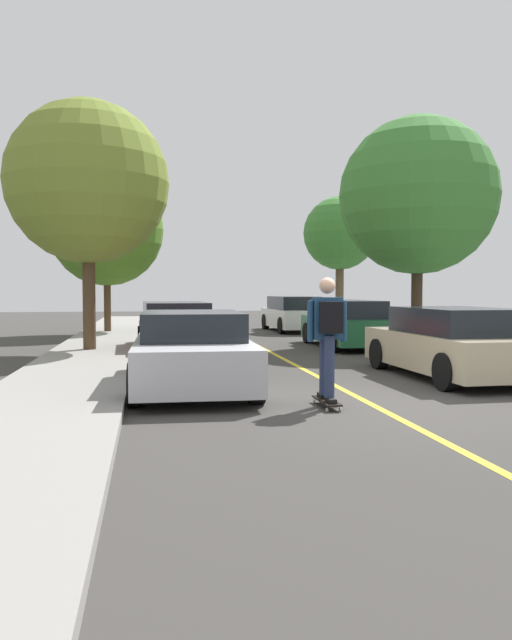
% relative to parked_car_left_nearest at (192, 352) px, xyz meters
% --- Properties ---
extents(ground, '(80.00, 80.00, 0.00)m').
position_rel_parked_car_left_nearest_xyz_m(ground, '(2.50, -1.77, -0.64)').
color(ground, '#3D3A38').
extents(sidewalk_left, '(2.15, 56.00, 0.14)m').
position_rel_parked_car_left_nearest_xyz_m(sidewalk_left, '(-2.13, -1.77, -0.57)').
color(sidewalk_left, gray).
rests_on(sidewalk_left, ground).
extents(center_line, '(0.12, 39.20, 0.01)m').
position_rel_parked_car_left_nearest_xyz_m(center_line, '(2.50, 2.23, -0.64)').
color(center_line, gold).
rests_on(center_line, ground).
extents(parked_car_left_nearest, '(2.05, 4.18, 1.31)m').
position_rel_parked_car_left_nearest_xyz_m(parked_car_left_nearest, '(0.00, 0.00, 0.00)').
color(parked_car_left_nearest, '#B7B7BC').
rests_on(parked_car_left_nearest, ground).
extents(parked_car_left_near, '(2.09, 4.21, 1.34)m').
position_rel_parked_car_left_nearest_xyz_m(parked_car_left_near, '(-0.00, 6.46, 0.03)').
color(parked_car_left_near, maroon).
rests_on(parked_car_left_near, ground).
extents(parked_car_right_nearest, '(2.03, 4.37, 1.34)m').
position_rel_parked_car_left_nearest_xyz_m(parked_car_right_nearest, '(4.99, 0.62, 0.02)').
color(parked_car_right_nearest, '#BCAD89').
rests_on(parked_car_right_nearest, ground).
extents(parked_car_right_near, '(1.85, 4.41, 1.37)m').
position_rel_parked_car_left_nearest_xyz_m(parked_car_right_near, '(4.99, 7.08, 0.04)').
color(parked_car_right_near, '#1E5B33').
rests_on(parked_car_right_near, ground).
extents(parked_car_right_far, '(1.93, 4.38, 1.40)m').
position_rel_parked_car_left_nearest_xyz_m(parked_car_right_far, '(4.99, 14.10, 0.06)').
color(parked_car_right_far, white).
rests_on(parked_car_right_far, ground).
extents(street_tree_left_nearest, '(4.14, 4.14, 6.35)m').
position_rel_parked_car_left_nearest_xyz_m(street_tree_left_nearest, '(-2.23, 6.17, 3.77)').
color(street_tree_left_nearest, '#4C3823').
rests_on(street_tree_left_nearest, sidewalk_left).
extents(street_tree_left_near, '(4.16, 4.16, 5.83)m').
position_rel_parked_car_left_nearest_xyz_m(street_tree_left_near, '(-2.23, 13.29, 3.24)').
color(street_tree_left_near, '#4C3823').
rests_on(street_tree_left_near, sidewalk_left).
extents(street_tree_right_nearest, '(4.68, 4.68, 6.67)m').
position_rel_parked_car_left_nearest_xyz_m(street_tree_right_nearest, '(7.22, 7.27, 3.82)').
color(street_tree_right_nearest, '#3D2D1E').
rests_on(street_tree_right_nearest, sidewalk_right).
extents(street_tree_right_near, '(3.07, 3.07, 5.44)m').
position_rel_parked_car_left_nearest_xyz_m(street_tree_right_near, '(7.22, 15.01, 3.38)').
color(street_tree_right_near, brown).
rests_on(street_tree_right_near, sidewalk_right).
extents(skateboard, '(0.22, 0.84, 0.10)m').
position_rel_parked_car_left_nearest_xyz_m(skateboard, '(1.79, -1.86, -0.55)').
color(skateboard, black).
rests_on(skateboard, ground).
extents(skateboarder, '(0.58, 0.70, 1.75)m').
position_rel_parked_car_left_nearest_xyz_m(skateboarder, '(1.79, -1.90, 0.46)').
color(skateboarder, black).
rests_on(skateboarder, skateboard).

